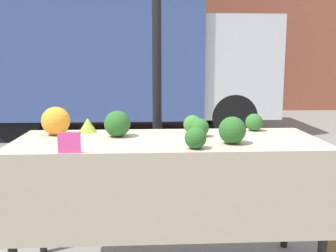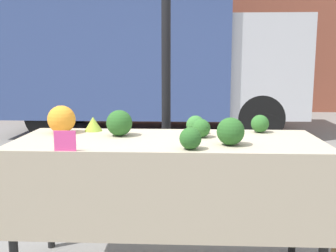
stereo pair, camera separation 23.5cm
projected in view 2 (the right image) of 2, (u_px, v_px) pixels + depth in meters
tent_pole at (166, 52)px, 2.96m from camera, size 0.07×0.07×2.78m
parked_truck at (145, 53)px, 7.39m from camera, size 5.29×2.27×2.76m
market_table at (168, 161)px, 2.32m from camera, size 1.83×0.71×0.86m
orange_cauliflower at (62, 119)px, 2.55m from camera, size 0.18×0.18×0.18m
romanesco_head at (93, 124)px, 2.63m from camera, size 0.12×0.12×0.10m
broccoli_head_0 at (196, 125)px, 2.52m from camera, size 0.12×0.12×0.12m
broccoli_head_1 at (190, 138)px, 2.08m from camera, size 0.12×0.12×0.12m
broccoli_head_2 at (119, 123)px, 2.46m from camera, size 0.16×0.16×0.16m
broccoli_head_3 at (201, 128)px, 2.41m from camera, size 0.11×0.11×0.11m
broccoli_head_4 at (231, 131)px, 2.18m from camera, size 0.16×0.16×0.16m
broccoli_head_5 at (260, 124)px, 2.58m from camera, size 0.12×0.12×0.12m
price_sign at (65, 141)px, 2.04m from camera, size 0.12×0.01×0.11m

